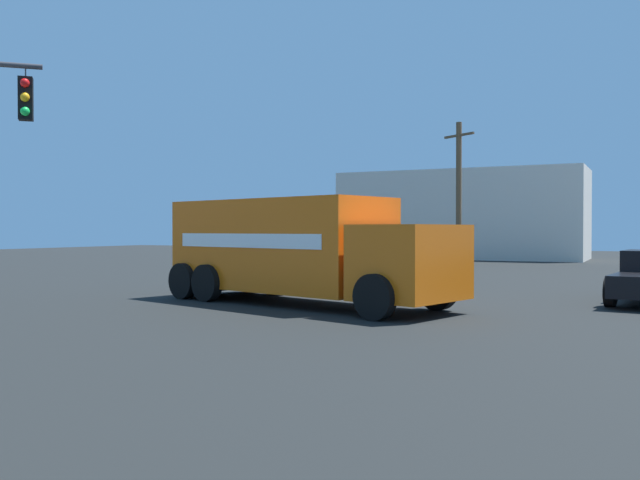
{
  "coord_description": "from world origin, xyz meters",
  "views": [
    {
      "loc": [
        7.4,
        -15.65,
        1.94
      ],
      "look_at": [
        -0.05,
        -0.56,
        1.68
      ],
      "focal_mm": 37.92,
      "sensor_mm": 36.0,
      "label": 1
    }
  ],
  "objects": [
    {
      "name": "building_backdrop",
      "position": [
        -4.28,
        29.66,
        2.92
      ],
      "size": [
        16.01,
        6.0,
        5.85
      ],
      "primitive_type": "cube",
      "color": "beige",
      "rests_on": "ground"
    },
    {
      "name": "ground_plane",
      "position": [
        0.0,
        0.0,
        0.0
      ],
      "size": [
        100.0,
        100.0,
        0.0
      ],
      "primitive_type": "plane",
      "color": "black"
    },
    {
      "name": "delivery_truck",
      "position": [
        -0.87,
        -0.15,
        1.44
      ],
      "size": [
        8.62,
        4.75,
        2.73
      ],
      "color": "orange",
      "rests_on": "ground"
    },
    {
      "name": "utility_pole",
      "position": [
        -1.93,
        19.98,
        3.97
      ],
      "size": [
        1.91,
        1.3,
        7.67
      ],
      "color": "brown",
      "rests_on": "ground"
    }
  ]
}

